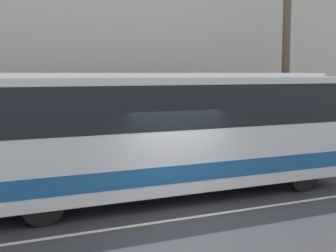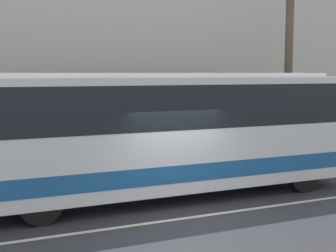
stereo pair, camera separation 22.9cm
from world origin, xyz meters
name	(u,v)px [view 2 (the right image)]	position (x,y,z in m)	size (l,w,h in m)	color
ground_plane	(189,218)	(0.00, 0.00, 0.00)	(60.00, 60.00, 0.00)	#333338
sidewalk	(119,171)	(0.00, 5.45, 0.06)	(60.00, 2.89, 0.13)	gray
building_facade	(103,21)	(0.00, 7.03, 5.32)	(60.00, 0.35, 11.03)	silver
lane_stripe	(189,218)	(0.00, 0.00, 0.00)	(54.00, 0.14, 0.01)	beige
transit_bus	(158,128)	(0.03, 1.99, 1.93)	(11.45, 2.53, 3.43)	white
utility_pole_near	(289,56)	(6.35, 4.52, 4.05)	(0.29, 0.29, 7.85)	brown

